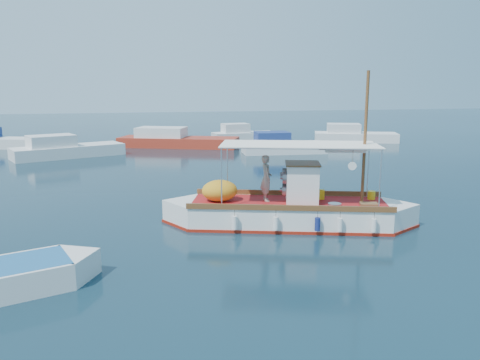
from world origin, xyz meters
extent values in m
plane|color=black|center=(0.00, 0.00, 0.00)|extent=(160.00, 160.00, 0.00)
cube|color=white|center=(0.75, 0.12, 0.32)|extent=(7.18, 4.25, 1.00)
cube|color=white|center=(-2.49, 1.16, 0.32)|extent=(2.16, 2.16, 1.00)
cube|color=white|center=(4.00, -0.93, 0.32)|extent=(2.16, 2.16, 1.00)
cube|color=maroon|center=(0.75, 0.12, 0.02)|extent=(7.29, 4.34, 0.16)
cube|color=#A3191A|center=(0.75, 0.12, 0.80)|extent=(7.12, 4.07, 0.05)
cube|color=brown|center=(1.10, 1.21, 0.91)|extent=(6.60, 2.20, 0.18)
cube|color=brown|center=(0.40, -0.97, 0.91)|extent=(6.60, 2.20, 0.18)
cube|color=white|center=(1.19, -0.02, 1.50)|extent=(1.40, 1.46, 1.36)
cube|color=brown|center=(1.19, -0.02, 2.21)|extent=(1.51, 1.57, 0.05)
cylinder|color=slate|center=(0.53, -0.12, 1.77)|extent=(0.33, 0.49, 0.45)
cylinder|color=slate|center=(0.71, 0.43, 1.77)|extent=(0.33, 0.49, 0.45)
cylinder|color=slate|center=(0.62, 0.16, 1.27)|extent=(0.33, 0.49, 0.45)
cylinder|color=brown|center=(3.17, -0.66, 3.09)|extent=(0.14, 0.14, 4.54)
cylinder|color=brown|center=(2.48, -0.44, 2.72)|extent=(1.58, 0.57, 0.07)
cylinder|color=silver|center=(-1.10, 1.76, 1.84)|extent=(0.05, 0.05, 2.04)
cylinder|color=silver|center=(-1.71, -0.14, 1.84)|extent=(0.05, 0.05, 2.04)
cylinder|color=silver|center=(3.83, 0.18, 1.84)|extent=(0.05, 0.05, 2.04)
cylinder|color=silver|center=(3.21, -1.73, 1.84)|extent=(0.05, 0.05, 2.04)
cube|color=white|center=(1.06, 0.02, 2.88)|extent=(5.77, 3.72, 0.04)
ellipsoid|color=gold|center=(-1.58, 0.87, 1.20)|extent=(1.54, 1.42, 0.76)
cube|color=yellow|center=(2.03, 0.23, 1.00)|extent=(0.27, 0.23, 0.36)
cylinder|color=yellow|center=(3.80, -0.20, 0.97)|extent=(0.34, 0.34, 0.31)
cube|color=brown|center=(3.24, -1.06, 0.87)|extent=(0.69, 0.57, 0.11)
cylinder|color=#B2B2B2|center=(2.07, -0.83, 0.87)|extent=(0.57, 0.57, 0.11)
cylinder|color=white|center=(2.36, -1.40, 2.30)|extent=(0.27, 0.11, 0.27)
cylinder|color=white|center=(-1.37, -0.54, 0.41)|extent=(0.23, 0.23, 0.44)
cylinder|color=navy|center=(1.23, -1.37, 0.41)|extent=(0.23, 0.23, 0.44)
cylinder|color=white|center=(2.96, -1.93, 0.41)|extent=(0.23, 0.23, 0.44)
imported|color=#9F9484|center=(0.03, 0.49, 1.65)|extent=(0.44, 0.63, 1.65)
cube|color=white|center=(-6.33, -3.11, 0.24)|extent=(1.61, 1.61, 0.85)
cube|color=silver|center=(-8.70, 19.55, 0.30)|extent=(7.79, 5.05, 1.00)
cube|color=silver|center=(-9.73, 19.13, 1.20)|extent=(3.53, 3.02, 0.80)
cube|color=#A82E1C|center=(-0.52, 23.38, 0.30)|extent=(10.03, 6.29, 1.00)
cube|color=silver|center=(-1.86, 23.94, 1.20)|extent=(4.49, 3.68, 0.80)
cube|color=silver|center=(6.69, 17.81, 0.30)|extent=(6.27, 2.70, 1.00)
cube|color=navy|center=(5.77, 17.88, 1.20)|extent=(2.59, 2.07, 0.80)
cube|color=silver|center=(15.51, 23.54, 0.30)|extent=(7.71, 5.08, 1.00)
cube|color=silver|center=(14.49, 23.94, 1.20)|extent=(3.51, 3.12, 0.80)
cube|color=silver|center=(5.85, 26.47, 0.30)|extent=(5.94, 2.53, 1.00)
cube|color=silver|center=(4.98, 26.39, 1.20)|extent=(2.46, 1.91, 0.80)
camera|label=1|loc=(-4.74, -15.07, 4.79)|focal=35.00mm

